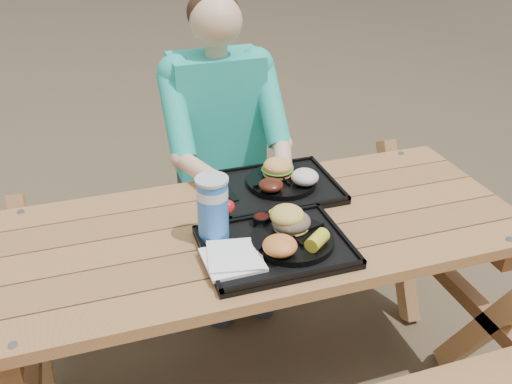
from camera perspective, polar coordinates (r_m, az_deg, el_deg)
name	(u,v)px	position (r m, az deg, el deg)	size (l,w,h in m)	color
ground	(256,383)	(2.40, 0.00, -18.59)	(60.00, 60.00, 0.00)	#999999
picnic_table	(256,312)	(2.14, 0.00, -11.87)	(1.80, 1.49, 0.75)	#999999
tray_near	(275,248)	(1.79, 1.94, -5.59)	(0.45, 0.35, 0.02)	black
tray_far	(275,189)	(2.11, 1.89, 0.33)	(0.45, 0.35, 0.02)	black
plate_near	(293,240)	(1.79, 3.67, -4.83)	(0.26, 0.26, 0.02)	black
plate_far	(282,182)	(2.11, 2.57, 1.05)	(0.26, 0.26, 0.02)	black
napkin_stack	(232,259)	(1.71, -2.37, -6.67)	(0.17, 0.17, 0.02)	white
soda_cup	(213,209)	(1.78, -4.33, -1.72)	(0.10, 0.10, 0.20)	blue
condiment_bbq	(262,220)	(1.87, 0.56, -2.87)	(0.06, 0.06, 0.03)	black
condiment_mustard	(276,216)	(1.89, 2.02, -2.46)	(0.06, 0.06, 0.03)	gold
sandwich	(292,212)	(1.79, 3.58, -2.04)	(0.12, 0.12, 0.12)	#E9BD52
mac_cheese	(280,246)	(1.70, 2.41, -5.38)	(0.11, 0.11, 0.05)	orange
corn_cob	(317,240)	(1.74, 6.15, -4.81)	(0.08, 0.08, 0.05)	yellow
cutlery_far	(229,191)	(2.07, -2.77, 0.07)	(0.03, 0.15, 0.01)	black
burger	(278,163)	(2.12, 2.17, 2.93)	(0.11, 0.11, 0.10)	#F6A757
baked_beans	(271,185)	(2.03, 1.50, 0.69)	(0.09, 0.09, 0.04)	#47180E
potato_salad	(305,177)	(2.07, 4.90, 1.51)	(0.10, 0.10, 0.06)	white
diner	(220,163)	(2.56, -3.60, 2.88)	(0.48, 0.84, 1.28)	#1AB1B9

